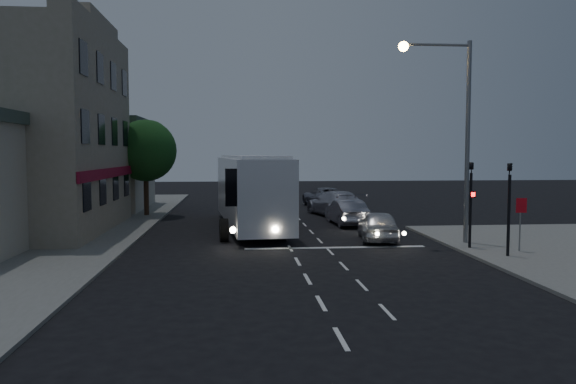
{
  "coord_description": "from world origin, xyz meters",
  "views": [
    {
      "loc": [
        -2.31,
        -22.16,
        4.17
      ],
      "look_at": [
        0.26,
        5.89,
        2.2
      ],
      "focal_mm": 35.0,
      "sensor_mm": 36.0,
      "label": 1
    }
  ],
  "objects": [
    {
      "name": "ground",
      "position": [
        0.0,
        0.0,
        0.0
      ],
      "size": [
        120.0,
        120.0,
        0.0
      ],
      "primitive_type": "plane",
      "color": "black"
    },
    {
      "name": "sidewalk_far",
      "position": [
        -13.0,
        8.0,
        0.06
      ],
      "size": [
        12.0,
        50.0,
        0.12
      ],
      "primitive_type": "cube",
      "color": "slate",
      "rests_on": "ground"
    },
    {
      "name": "road_markings",
      "position": [
        1.29,
        3.31,
        0.0
      ],
      "size": [
        8.0,
        30.55,
        0.01
      ],
      "color": "silver",
      "rests_on": "ground"
    },
    {
      "name": "tour_bus",
      "position": [
        -1.56,
        8.75,
        2.18
      ],
      "size": [
        3.97,
        13.32,
        4.03
      ],
      "rotation": [
        0.0,
        0.0,
        0.1
      ],
      "color": "silver",
      "rests_on": "ground"
    },
    {
      "name": "car_suv",
      "position": [
        4.38,
        3.8,
        0.72
      ],
      "size": [
        2.28,
        4.43,
        1.44
      ],
      "primitive_type": "imported",
      "rotation": [
        0.0,
        0.0,
        3.0
      ],
      "color": "silver",
      "rests_on": "ground"
    },
    {
      "name": "car_sedan_a",
      "position": [
        4.01,
        9.7,
        0.74
      ],
      "size": [
        1.83,
        4.56,
        1.47
      ],
      "primitive_type": "imported",
      "rotation": [
        0.0,
        0.0,
        3.2
      ],
      "color": "gray",
      "rests_on": "ground"
    },
    {
      "name": "car_sedan_b",
      "position": [
        4.16,
        14.41,
        0.84
      ],
      "size": [
        3.56,
        6.14,
        1.67
      ],
      "primitive_type": "imported",
      "rotation": [
        0.0,
        0.0,
        3.36
      ],
      "color": "#ACABB6",
      "rests_on": "ground"
    },
    {
      "name": "car_sedan_c",
      "position": [
        4.43,
        20.58,
        0.76
      ],
      "size": [
        3.25,
        5.75,
        1.52
      ],
      "primitive_type": "imported",
      "rotation": [
        0.0,
        0.0,
        3.28
      ],
      "color": "slate",
      "rests_on": "ground"
    },
    {
      "name": "traffic_signal_main",
      "position": [
        7.6,
        0.78,
        2.42
      ],
      "size": [
        0.25,
        0.35,
        4.1
      ],
      "color": "black",
      "rests_on": "sidewalk_near"
    },
    {
      "name": "traffic_signal_side",
      "position": [
        8.3,
        -1.2,
        2.42
      ],
      "size": [
        0.18,
        0.15,
        4.1
      ],
      "color": "black",
      "rests_on": "sidewalk_near"
    },
    {
      "name": "regulatory_sign",
      "position": [
        9.3,
        -0.24,
        1.6
      ],
      "size": [
        0.45,
        0.12,
        2.2
      ],
      "color": "slate",
      "rests_on": "sidewalk_near"
    },
    {
      "name": "streetlight",
      "position": [
        7.34,
        2.2,
        5.73
      ],
      "size": [
        3.32,
        0.44,
        9.0
      ],
      "color": "slate",
      "rests_on": "sidewalk_near"
    },
    {
      "name": "main_building",
      "position": [
        -13.96,
        8.0,
        5.16
      ],
      "size": [
        10.12,
        12.0,
        11.0
      ],
      "color": "gray",
      "rests_on": "sidewalk_far"
    },
    {
      "name": "low_building_north",
      "position": [
        -13.5,
        20.0,
        3.39
      ],
      "size": [
        9.4,
        9.4,
        6.5
      ],
      "color": "#ABA89C",
      "rests_on": "sidewalk_far"
    },
    {
      "name": "street_tree",
      "position": [
        -8.21,
        15.02,
        4.5
      ],
      "size": [
        4.0,
        4.0,
        6.2
      ],
      "color": "black",
      "rests_on": "sidewalk_far"
    }
  ]
}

